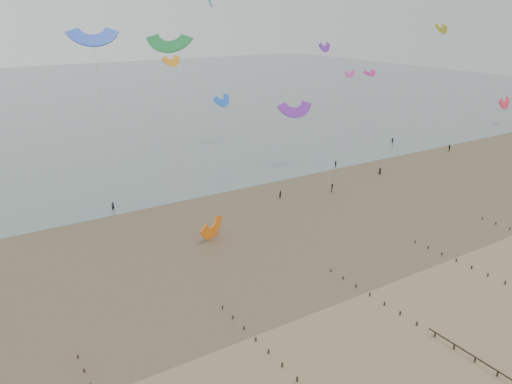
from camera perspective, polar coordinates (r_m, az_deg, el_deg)
ground at (r=64.61m, az=12.90°, el=-14.13°), size 500.00×500.00×0.00m
sea_and_shore at (r=86.92m, az=-5.25°, el=-4.39°), size 500.00×665.00×0.03m
kitesurfer_lead at (r=98.44m, az=-16.04°, el=-1.59°), size 0.66×0.43×1.79m
kitesurfers at (r=120.49m, az=10.14°, el=2.78°), size 117.22×23.14×1.87m
grounded_kite at (r=84.31m, az=-4.93°, el=-5.18°), size 7.59×7.23×3.30m
kites_airborne at (r=127.54m, az=-19.99°, el=11.13°), size 234.80×107.91×38.19m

